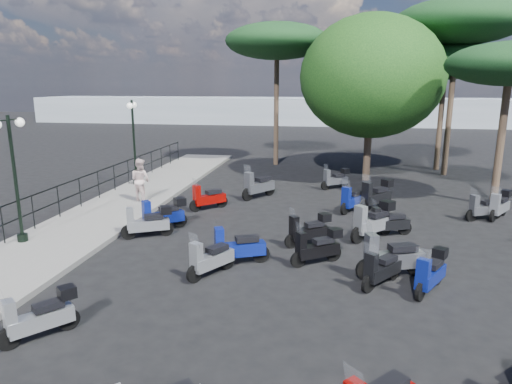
% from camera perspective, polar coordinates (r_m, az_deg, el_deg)
% --- Properties ---
extents(ground, '(120.00, 120.00, 0.00)m').
position_cam_1_polar(ground, '(11.41, 1.47, -10.62)').
color(ground, black).
rests_on(ground, ground).
extents(sidewalk, '(3.00, 30.00, 0.15)m').
position_cam_1_polar(sidewalk, '(16.19, -20.31, -3.86)').
color(sidewalk, slate).
rests_on(sidewalk, ground).
extents(railing, '(0.04, 26.04, 1.10)m').
position_cam_1_polar(railing, '(16.51, -24.79, -0.99)').
color(railing, black).
rests_on(railing, sidewalk).
extents(lamp_post_1, '(0.35, 1.07, 3.65)m').
position_cam_1_polar(lamp_post_1, '(14.59, -27.96, 2.31)').
color(lamp_post_1, black).
rests_on(lamp_post_1, sidewalk).
extents(lamp_post_2, '(0.47, 1.10, 3.80)m').
position_cam_1_polar(lamp_post_2, '(21.37, -15.03, 6.68)').
color(lamp_post_2, black).
rests_on(lamp_post_2, sidewalk).
extents(pedestrian_far, '(0.98, 0.87, 1.67)m').
position_cam_1_polar(pedestrian_far, '(18.35, -14.25, 1.48)').
color(pedestrian_far, beige).
rests_on(pedestrian_far, sidewalk).
extents(scooter_2, '(1.05, 1.23, 1.18)m').
position_cam_1_polar(scooter_2, '(9.61, -25.44, -13.93)').
color(scooter_2, black).
rests_on(scooter_2, ground).
extents(scooter_3, '(1.36, 1.22, 1.33)m').
position_cam_1_polar(scooter_3, '(15.07, -11.54, -2.85)').
color(scooter_3, black).
rests_on(scooter_3, ground).
extents(scooter_4, '(1.47, 0.91, 1.27)m').
position_cam_1_polar(scooter_4, '(14.44, -13.38, -3.75)').
color(scooter_4, black).
rests_on(scooter_4, ground).
extents(scooter_5, '(1.21, 1.18, 1.27)m').
position_cam_1_polar(scooter_5, '(17.23, -6.05, -0.80)').
color(scooter_5, black).
rests_on(scooter_5, ground).
extents(scooter_8, '(1.56, 0.86, 1.33)m').
position_cam_1_polar(scooter_8, '(12.01, -2.34, -7.00)').
color(scooter_8, black).
rests_on(scooter_8, ground).
extents(scooter_9, '(0.93, 1.39, 1.25)m').
position_cam_1_polar(scooter_9, '(11.38, -5.74, -8.39)').
color(scooter_9, black).
rests_on(scooter_9, ground).
extents(scooter_10, '(1.33, 0.98, 1.21)m').
position_cam_1_polar(scooter_10, '(13.47, 6.59, -4.81)').
color(scooter_10, black).
rests_on(scooter_10, ground).
extents(scooter_11, '(1.18, 1.59, 1.48)m').
position_cam_1_polar(scooter_11, '(18.86, 0.27, 0.74)').
color(scooter_11, black).
rests_on(scooter_11, ground).
extents(scooter_14, '(0.92, 1.37, 1.21)m').
position_cam_1_polar(scooter_14, '(11.21, 20.98, -9.49)').
color(scooter_14, black).
rests_on(scooter_14, ground).
extents(scooter_15, '(1.00, 1.22, 1.18)m').
position_cam_1_polar(scooter_15, '(11.18, 15.35, -9.37)').
color(scooter_15, black).
rests_on(scooter_15, ground).
extents(scooter_16, '(1.45, 0.75, 1.21)m').
position_cam_1_polar(scooter_16, '(14.77, 16.19, -3.77)').
color(scooter_16, black).
rests_on(scooter_16, ground).
extents(scooter_17, '(1.27, 1.02, 1.18)m').
position_cam_1_polar(scooter_17, '(20.87, 9.90, 1.58)').
color(scooter_17, black).
rests_on(scooter_17, ground).
extents(scooter_20, '(1.78, 0.86, 1.47)m').
position_cam_1_polar(scooter_20, '(11.66, 16.52, -7.95)').
color(scooter_20, black).
rests_on(scooter_20, ground).
extents(scooter_21, '(1.39, 1.45, 1.46)m').
position_cam_1_polar(scooter_21, '(14.35, 14.42, -3.62)').
color(scooter_21, black).
rests_on(scooter_21, ground).
extents(scooter_22, '(1.32, 1.44, 1.42)m').
position_cam_1_polar(scooter_22, '(17.79, 14.81, -0.42)').
color(scooter_22, black).
rests_on(scooter_22, ground).
extents(scooter_23, '(0.96, 1.44, 1.29)m').
position_cam_1_polar(scooter_23, '(17.24, 11.96, -1.00)').
color(scooter_23, black).
rests_on(scooter_23, ground).
extents(scooter_28, '(1.04, 1.36, 1.25)m').
position_cam_1_polar(scooter_28, '(18.16, 28.15, -1.52)').
color(scooter_28, black).
rests_on(scooter_28, ground).
extents(scooter_29, '(1.37, 0.81, 1.18)m').
position_cam_1_polar(scooter_29, '(17.70, 26.57, -1.89)').
color(scooter_29, black).
rests_on(scooter_29, ground).
extents(scooter_30, '(1.33, 0.98, 1.21)m').
position_cam_1_polar(scooter_30, '(12.13, 7.65, -6.93)').
color(scooter_30, black).
rests_on(scooter_30, ground).
extents(broadleaf_tree, '(6.77, 6.77, 7.84)m').
position_cam_1_polar(broadleaf_tree, '(22.81, 14.24, 13.77)').
color(broadleaf_tree, '#38281E').
rests_on(broadleaf_tree, ground).
extents(pine_0, '(6.24, 6.24, 8.65)m').
position_cam_1_polar(pine_0, '(25.56, 23.97, 18.79)').
color(pine_0, '#38281E').
rests_on(pine_0, ground).
extents(pine_1, '(5.58, 5.58, 6.80)m').
position_cam_1_polar(pine_1, '(26.86, 22.64, 14.87)').
color(pine_1, '#38281E').
rests_on(pine_1, ground).
extents(pine_2, '(5.78, 5.78, 7.95)m').
position_cam_1_polar(pine_2, '(26.67, 2.64, 18.25)').
color(pine_2, '#38281E').
rests_on(pine_2, ground).
extents(pine_3, '(4.61, 4.61, 6.16)m').
position_cam_1_polar(pine_3, '(19.69, 29.19, 13.71)').
color(pine_3, '#38281E').
rests_on(pine_3, ground).
extents(distant_hills, '(70.00, 8.00, 3.00)m').
position_cam_1_polar(distant_hills, '(55.43, 8.38, 9.99)').
color(distant_hills, gray).
rests_on(distant_hills, ground).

